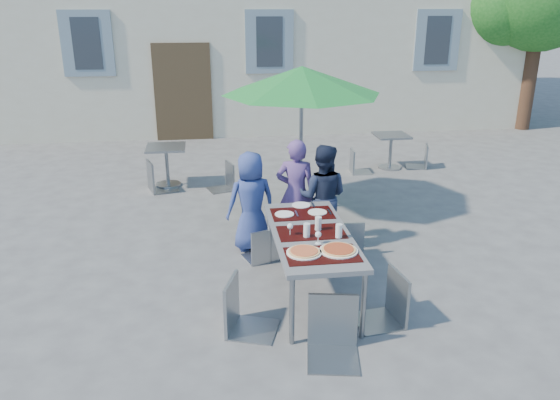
{
  "coord_description": "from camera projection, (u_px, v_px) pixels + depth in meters",
  "views": [
    {
      "loc": [
        -1.5,
        -5.3,
        3.02
      ],
      "look_at": [
        -0.67,
        0.79,
        0.8
      ],
      "focal_mm": 35.0,
      "sensor_mm": 36.0,
      "label": 1
    }
  ],
  "objects": [
    {
      "name": "cafe_table_1",
      "position": [
        391.0,
        147.0,
        10.48
      ],
      "size": [
        0.62,
        0.62,
        0.67
      ],
      "color": "#9FA2A7",
      "rests_on": "ground"
    },
    {
      "name": "child_2",
      "position": [
        322.0,
        197.0,
        6.99
      ],
      "size": [
        0.76,
        0.58,
        1.37
      ],
      "primitive_type": "imported",
      "rotation": [
        0.0,
        0.0,
        2.81
      ],
      "color": "#1A223A",
      "rests_on": "ground"
    },
    {
      "name": "chair_3",
      "position": [
        241.0,
        275.0,
        5.16
      ],
      "size": [
        0.58,
        0.57,
        1.02
      ],
      "color": "#90959B",
      "rests_on": "ground"
    },
    {
      "name": "place_settings",
      "position": [
        301.0,
        210.0,
        6.33
      ],
      "size": [
        0.65,
        0.49,
        0.01
      ],
      "color": "white",
      "rests_on": "dining_table"
    },
    {
      "name": "chair_5",
      "position": [
        335.0,
        294.0,
        4.81
      ],
      "size": [
        0.54,
        0.54,
        1.04
      ],
      "color": "gray",
      "rests_on": "ground"
    },
    {
      "name": "bg_chair_l_0",
      "position": [
        155.0,
        157.0,
        9.14
      ],
      "size": [
        0.56,
        0.55,
        1.0
      ],
      "color": "gray",
      "rests_on": "ground"
    },
    {
      "name": "patio_umbrella",
      "position": [
        302.0,
        82.0,
        7.79
      ],
      "size": [
        2.32,
        2.32,
        2.19
      ],
      "color": "#9FA2A7",
      "rests_on": "ground"
    },
    {
      "name": "chair_1",
      "position": [
        285.0,
        210.0,
        6.73
      ],
      "size": [
        0.48,
        0.49,
        1.04
      ],
      "color": "gray",
      "rests_on": "ground"
    },
    {
      "name": "pizza_near_right",
      "position": [
        339.0,
        250.0,
        5.3
      ],
      "size": [
        0.37,
        0.37,
        0.03
      ],
      "color": "white",
      "rests_on": "dining_table"
    },
    {
      "name": "chair_4",
      "position": [
        390.0,
        269.0,
        5.32
      ],
      "size": [
        0.5,
        0.5,
        1.0
      ],
      "color": "gray",
      "rests_on": "ground"
    },
    {
      "name": "bg_chair_r_1",
      "position": [
        423.0,
        143.0,
        10.51
      ],
      "size": [
        0.48,
        0.47,
        0.85
      ],
      "color": "gray",
      "rests_on": "ground"
    },
    {
      "name": "dining_table",
      "position": [
        311.0,
        237.0,
        5.76
      ],
      "size": [
        0.8,
        1.85,
        0.76
      ],
      "color": "#47474C",
      "rests_on": "ground"
    },
    {
      "name": "bg_chair_l_1",
      "position": [
        358.0,
        147.0,
        10.18
      ],
      "size": [
        0.41,
        0.4,
        0.85
      ],
      "color": "#92989D",
      "rests_on": "ground"
    },
    {
      "name": "chair_2",
      "position": [
        348.0,
        217.0,
        6.82
      ],
      "size": [
        0.39,
        0.4,
        0.87
      ],
      "color": "gray",
      "rests_on": "ground"
    },
    {
      "name": "bg_chair_r_0",
      "position": [
        224.0,
        161.0,
        9.25
      ],
      "size": [
        0.49,
        0.49,
        0.88
      ],
      "color": "gray",
      "rests_on": "ground"
    },
    {
      "name": "child_0",
      "position": [
        251.0,
        201.0,
        6.95
      ],
      "size": [
        0.71,
        0.54,
        1.29
      ],
      "primitive_type": "imported",
      "rotation": [
        0.0,
        0.0,
        3.36
      ],
      "color": "navy",
      "rests_on": "ground"
    },
    {
      "name": "pizza_near_left",
      "position": [
        304.0,
        252.0,
        5.25
      ],
      "size": [
        0.35,
        0.35,
        0.03
      ],
      "color": "white",
      "rests_on": "dining_table"
    },
    {
      "name": "ground",
      "position": [
        348.0,
        288.0,
        6.16
      ],
      "size": [
        90.0,
        90.0,
        0.0
      ],
      "primitive_type": "plane",
      "color": "#4A4A4D",
      "rests_on": "ground"
    },
    {
      "name": "chair_0",
      "position": [
        262.0,
        225.0,
        6.64
      ],
      "size": [
        0.47,
        0.47,
        0.84
      ],
      "color": "#949A9F",
      "rests_on": "ground"
    },
    {
      "name": "glassware",
      "position": [
        318.0,
        229.0,
        5.63
      ],
      "size": [
        0.55,
        0.4,
        0.15
      ],
      "color": "silver",
      "rests_on": "dining_table"
    },
    {
      "name": "child_1",
      "position": [
        296.0,
        193.0,
        7.06
      ],
      "size": [
        0.59,
        0.47,
        1.42
      ],
      "primitive_type": "imported",
      "rotation": [
        0.0,
        0.0,
        2.87
      ],
      "color": "#593D7D",
      "rests_on": "ground"
    },
    {
      "name": "cafe_table_0",
      "position": [
        167.0,
        160.0,
        9.45
      ],
      "size": [
        0.66,
        0.66,
        0.71
      ],
      "color": "#9FA2A7",
      "rests_on": "ground"
    }
  ]
}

